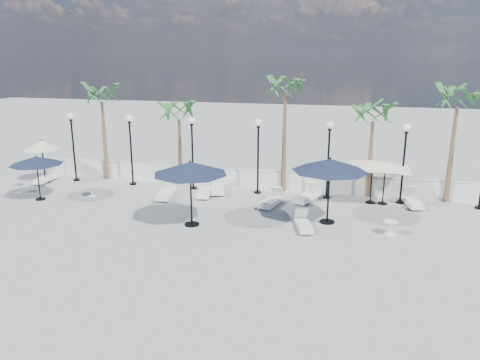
% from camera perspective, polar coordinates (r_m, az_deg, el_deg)
% --- Properties ---
extents(ground, '(100.00, 100.00, 0.00)m').
position_cam_1_polar(ground, '(18.20, -1.98, -7.37)').
color(ground, gray).
rests_on(ground, ground).
extents(balustrade, '(26.00, 0.30, 1.01)m').
position_cam_1_polar(balustrade, '(24.98, 2.64, 0.06)').
color(balustrade, silver).
rests_on(balustrade, ground).
extents(lamppost_0, '(0.36, 0.36, 3.84)m').
position_cam_1_polar(lamppost_0, '(27.60, -19.75, 4.94)').
color(lamppost_0, black).
rests_on(lamppost_0, ground).
extents(lamppost_1, '(0.36, 0.36, 3.84)m').
position_cam_1_polar(lamppost_1, '(25.85, -13.21, 4.79)').
color(lamppost_1, black).
rests_on(lamppost_1, ground).
extents(lamppost_2, '(0.36, 0.36, 3.84)m').
position_cam_1_polar(lamppost_2, '(24.49, -5.85, 4.55)').
color(lamppost_2, black).
rests_on(lamppost_2, ground).
extents(lamppost_3, '(0.36, 0.36, 3.84)m').
position_cam_1_polar(lamppost_3, '(23.57, 2.22, 4.19)').
color(lamppost_3, black).
rests_on(lamppost_3, ground).
extents(lamppost_4, '(0.36, 0.36, 3.84)m').
position_cam_1_polar(lamppost_4, '(23.14, 10.76, 3.73)').
color(lamppost_4, black).
rests_on(lamppost_4, ground).
extents(lamppost_5, '(0.36, 0.36, 3.84)m').
position_cam_1_polar(lamppost_5, '(23.24, 19.41, 3.18)').
color(lamppost_5, black).
rests_on(lamppost_5, ground).
extents(palm_0, '(2.60, 2.60, 5.50)m').
position_cam_1_polar(palm_0, '(27.23, -16.53, 9.42)').
color(palm_0, brown).
rests_on(palm_0, ground).
extents(palm_1, '(2.60, 2.60, 4.70)m').
position_cam_1_polar(palm_1, '(25.38, -7.47, 7.76)').
color(palm_1, brown).
rests_on(palm_1, ground).
extents(palm_2, '(2.60, 2.60, 6.10)m').
position_cam_1_polar(palm_2, '(23.79, 5.56, 10.62)').
color(palm_2, brown).
rests_on(palm_2, ground).
extents(palm_3, '(2.60, 2.60, 4.90)m').
position_cam_1_polar(palm_3, '(23.69, 15.92, 7.26)').
color(palm_3, brown).
rests_on(palm_3, ground).
extents(palm_4, '(2.60, 2.60, 5.70)m').
position_cam_1_polar(palm_4, '(24.03, 24.98, 8.41)').
color(palm_4, brown).
rests_on(palm_4, ground).
extents(lounger_0, '(0.75, 1.90, 0.70)m').
position_cam_1_polar(lounger_0, '(28.33, -22.66, 0.22)').
color(lounger_0, silver).
rests_on(lounger_0, ground).
extents(lounger_1, '(0.85, 1.97, 0.72)m').
position_cam_1_polar(lounger_1, '(23.74, -4.30, -1.35)').
color(lounger_1, silver).
rests_on(lounger_1, ground).
extents(lounger_2, '(1.28, 2.18, 0.78)m').
position_cam_1_polar(lounger_2, '(24.32, -2.83, -0.87)').
color(lounger_2, silver).
rests_on(lounger_2, ground).
extents(lounger_3, '(1.30, 2.09, 0.75)m').
position_cam_1_polar(lounger_3, '(23.02, 8.19, -1.97)').
color(lounger_3, silver).
rests_on(lounger_3, ground).
extents(lounger_4, '(1.03, 2.19, 0.79)m').
position_cam_1_polar(lounger_4, '(23.68, -9.01, -1.48)').
color(lounger_4, silver).
rests_on(lounger_4, ground).
extents(lounger_5, '(1.01, 1.99, 0.71)m').
position_cam_1_polar(lounger_5, '(22.17, 3.83, -2.55)').
color(lounger_5, silver).
rests_on(lounger_5, ground).
extents(lounger_6, '(0.99, 1.79, 0.64)m').
position_cam_1_polar(lounger_6, '(19.43, 7.78, -5.34)').
color(lounger_6, silver).
rests_on(lounger_6, ground).
extents(lounger_7, '(0.98, 1.99, 0.72)m').
position_cam_1_polar(lounger_7, '(23.57, 20.23, -2.40)').
color(lounger_7, silver).
rests_on(lounger_7, ground).
extents(side_table_0, '(0.48, 0.48, 0.46)m').
position_cam_1_polar(side_table_0, '(26.73, -25.28, -0.82)').
color(side_table_0, silver).
rests_on(side_table_0, ground).
extents(side_table_1, '(0.59, 0.59, 0.58)m').
position_cam_1_polar(side_table_1, '(24.69, -17.66, -1.13)').
color(side_table_1, silver).
rests_on(side_table_1, ground).
extents(side_table_2, '(0.57, 0.57, 0.56)m').
position_cam_1_polar(side_table_2, '(19.58, 17.89, -5.43)').
color(side_table_2, silver).
rests_on(side_table_2, ground).
extents(parasol_navy_left, '(2.53, 2.53, 2.23)m').
position_cam_1_polar(parasol_navy_left, '(24.66, -23.60, 2.17)').
color(parasol_navy_left, black).
rests_on(parasol_navy_left, ground).
extents(parasol_navy_mid, '(3.11, 3.11, 2.79)m').
position_cam_1_polar(parasol_navy_mid, '(19.15, -6.09, 1.42)').
color(parasol_navy_mid, black).
rests_on(parasol_navy_mid, ground).
extents(parasol_navy_right, '(3.18, 3.18, 2.85)m').
position_cam_1_polar(parasol_navy_right, '(19.67, 10.90, 1.76)').
color(parasol_navy_right, black).
rests_on(parasol_navy_right, ground).
extents(parasol_cream_sq_a, '(4.62, 4.62, 2.27)m').
position_cam_1_polar(parasol_cream_sq_a, '(22.93, 15.93, 2.30)').
color(parasol_cream_sq_a, black).
rests_on(parasol_cream_sq_a, ground).
extents(parasol_cream_sq_b, '(4.43, 4.43, 2.22)m').
position_cam_1_polar(parasol_cream_sq_b, '(22.97, 17.35, 2.10)').
color(parasol_cream_sq_b, black).
rests_on(parasol_cream_sq_b, ground).
extents(parasol_cream_small, '(1.98, 1.98, 2.43)m').
position_cam_1_polar(parasol_cream_small, '(27.96, -23.03, 3.87)').
color(parasol_cream_small, black).
rests_on(parasol_cream_small, ground).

